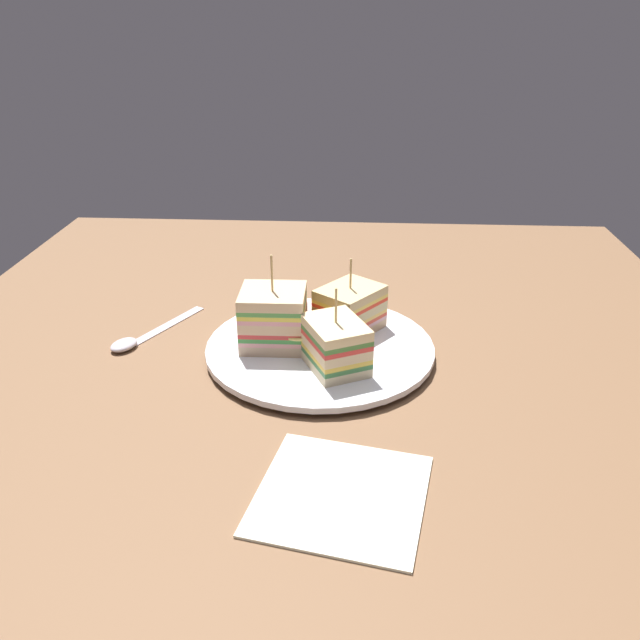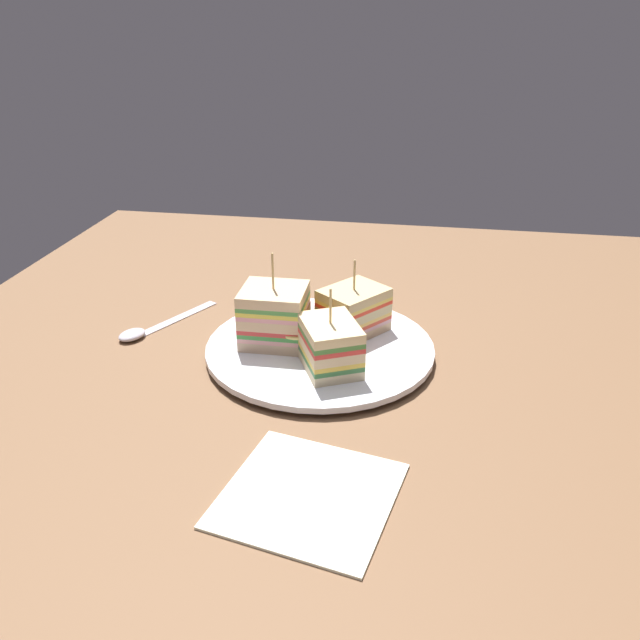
{
  "view_description": "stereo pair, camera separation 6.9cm",
  "coord_description": "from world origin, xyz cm",
  "px_view_note": "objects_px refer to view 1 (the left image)",
  "views": [
    {
      "loc": [
        -3.6,
        62.1,
        34.67
      ],
      "look_at": [
        0.0,
        0.0,
        4.2
      ],
      "focal_mm": 36.27,
      "sensor_mm": 36.0,
      "label": 1
    },
    {
      "loc": [
        -10.48,
        61.31,
        34.67
      ],
      "look_at": [
        0.0,
        0.0,
        4.2
      ],
      "focal_mm": 36.27,
      "sensor_mm": 36.0,
      "label": 2
    }
  ],
  "objects_px": {
    "spoon": "(137,339)",
    "napkin": "(341,493)",
    "sandwich_wedge_1": "(274,317)",
    "sandwich_wedge_0": "(350,309)",
    "sandwich_wedge_2": "(335,345)",
    "chip_pile": "(306,337)",
    "plate": "(320,348)"
  },
  "relations": [
    {
      "from": "spoon",
      "to": "sandwich_wedge_2",
      "type": "bearing_deg",
      "value": 102.6
    },
    {
      "from": "sandwich_wedge_1",
      "to": "sandwich_wedge_2",
      "type": "bearing_deg",
      "value": -36.18
    },
    {
      "from": "chip_pile",
      "to": "sandwich_wedge_1",
      "type": "bearing_deg",
      "value": -12.35
    },
    {
      "from": "plate",
      "to": "napkin",
      "type": "relative_size",
      "value": 1.92
    },
    {
      "from": "sandwich_wedge_0",
      "to": "chip_pile",
      "type": "bearing_deg",
      "value": -8.12
    },
    {
      "from": "sandwich_wedge_2",
      "to": "chip_pile",
      "type": "height_order",
      "value": "sandwich_wedge_2"
    },
    {
      "from": "sandwich_wedge_0",
      "to": "spoon",
      "type": "relative_size",
      "value": 0.64
    },
    {
      "from": "chip_pile",
      "to": "spoon",
      "type": "xyz_separation_m",
      "value": [
        0.19,
        -0.02,
        -0.02
      ]
    },
    {
      "from": "chip_pile",
      "to": "napkin",
      "type": "bearing_deg",
      "value": 101.4
    },
    {
      "from": "plate",
      "to": "napkin",
      "type": "xyz_separation_m",
      "value": [
        -0.03,
        0.23,
        -0.0
      ]
    },
    {
      "from": "plate",
      "to": "spoon",
      "type": "relative_size",
      "value": 1.8
    },
    {
      "from": "plate",
      "to": "sandwich_wedge_0",
      "type": "bearing_deg",
      "value": -128.75
    },
    {
      "from": "sandwich_wedge_0",
      "to": "sandwich_wedge_1",
      "type": "bearing_deg",
      "value": -27.64
    },
    {
      "from": "plate",
      "to": "napkin",
      "type": "bearing_deg",
      "value": 97.46
    },
    {
      "from": "spoon",
      "to": "sandwich_wedge_1",
      "type": "bearing_deg",
      "value": 113.0
    },
    {
      "from": "sandwich_wedge_1",
      "to": "chip_pile",
      "type": "height_order",
      "value": "sandwich_wedge_1"
    },
    {
      "from": "sandwich_wedge_2",
      "to": "spoon",
      "type": "bearing_deg",
      "value": 49.23
    },
    {
      "from": "napkin",
      "to": "sandwich_wedge_1",
      "type": "bearing_deg",
      "value": -70.84
    },
    {
      "from": "sandwich_wedge_0",
      "to": "sandwich_wedge_1",
      "type": "height_order",
      "value": "sandwich_wedge_1"
    },
    {
      "from": "sandwich_wedge_1",
      "to": "sandwich_wedge_0",
      "type": "bearing_deg",
      "value": 23.7
    },
    {
      "from": "sandwich_wedge_2",
      "to": "spoon",
      "type": "relative_size",
      "value": 0.63
    },
    {
      "from": "plate",
      "to": "chip_pile",
      "type": "bearing_deg",
      "value": 20.53
    },
    {
      "from": "sandwich_wedge_1",
      "to": "napkin",
      "type": "height_order",
      "value": "sandwich_wedge_1"
    },
    {
      "from": "sandwich_wedge_1",
      "to": "sandwich_wedge_2",
      "type": "relative_size",
      "value": 1.18
    },
    {
      "from": "sandwich_wedge_0",
      "to": "plate",
      "type": "bearing_deg",
      "value": -0.82
    },
    {
      "from": "spoon",
      "to": "napkin",
      "type": "distance_m",
      "value": 0.34
    },
    {
      "from": "plate",
      "to": "sandwich_wedge_1",
      "type": "distance_m",
      "value": 0.06
    },
    {
      "from": "plate",
      "to": "sandwich_wedge_1",
      "type": "xyz_separation_m",
      "value": [
        0.05,
        -0.0,
        0.04
      ]
    },
    {
      "from": "sandwich_wedge_0",
      "to": "spoon",
      "type": "xyz_separation_m",
      "value": [
        0.24,
        0.02,
        -0.03
      ]
    },
    {
      "from": "sandwich_wedge_2",
      "to": "chip_pile",
      "type": "distance_m",
      "value": 0.05
    },
    {
      "from": "sandwich_wedge_1",
      "to": "napkin",
      "type": "bearing_deg",
      "value": -71.56
    },
    {
      "from": "plate",
      "to": "spoon",
      "type": "distance_m",
      "value": 0.21
    }
  ]
}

